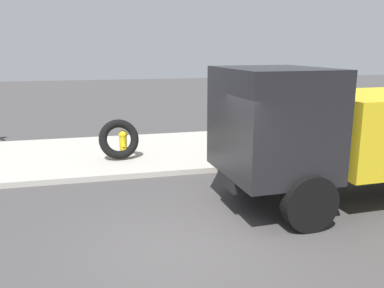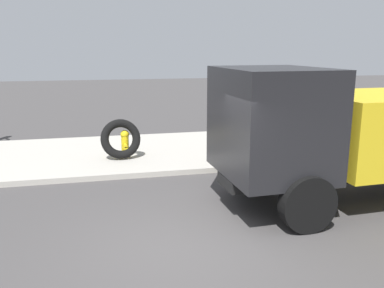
# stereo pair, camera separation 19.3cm
# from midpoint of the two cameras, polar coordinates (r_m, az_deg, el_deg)

# --- Properties ---
(ground_plane) EXTENTS (80.00, 80.00, 0.00)m
(ground_plane) POSITION_cam_midpoint_polar(r_m,az_deg,el_deg) (7.48, -1.28, -13.75)
(ground_plane) COLOR #423F3F
(sidewalk_curb) EXTENTS (36.00, 5.00, 0.15)m
(sidewalk_curb) POSITION_cam_midpoint_polar(r_m,az_deg,el_deg) (13.50, -7.47, -1.17)
(sidewalk_curb) COLOR #ADA89E
(sidewalk_curb) RESTS_ON ground
(fire_hydrant) EXTENTS (0.26, 0.59, 0.83)m
(fire_hydrant) POSITION_cam_midpoint_polar(r_m,az_deg,el_deg) (12.61, -9.93, 0.13)
(fire_hydrant) COLOR yellow
(fire_hydrant) RESTS_ON sidewalk_curb
(loose_tire) EXTENTS (1.22, 0.65, 1.21)m
(loose_tire) POSITION_cam_midpoint_polar(r_m,az_deg,el_deg) (12.40, -10.51, 0.66)
(loose_tire) COLOR black
(loose_tire) RESTS_ON sidewalk_curb
(stop_sign) EXTENTS (0.76, 0.08, 2.30)m
(stop_sign) POSITION_cam_midpoint_polar(r_m,az_deg,el_deg) (11.70, 6.81, 4.99)
(stop_sign) COLOR gray
(stop_sign) RESTS_ON sidewalk_curb
(dump_truck_yellow) EXTENTS (7.09, 3.02, 3.00)m
(dump_truck_yellow) POSITION_cam_midpoint_polar(r_m,az_deg,el_deg) (9.97, 22.27, 1.91)
(dump_truck_yellow) COLOR gold
(dump_truck_yellow) RESTS_ON ground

